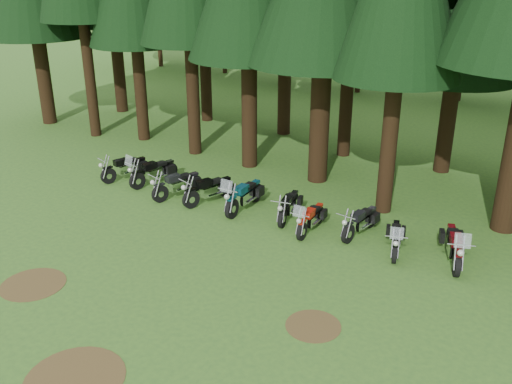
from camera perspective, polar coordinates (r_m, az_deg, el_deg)
ground at (r=16.42m, az=-9.36°, el=-8.97°), size 120.00×120.00×0.00m
decid_2 at (r=40.48m, az=2.82°, el=17.59°), size 6.72×6.53×8.40m
decid_3 at (r=38.34m, az=10.83°, el=16.29°), size 6.12×5.95×7.65m
decid_4 at (r=37.62m, az=20.71°, el=14.94°), size 5.93×5.76×7.41m
dirt_patch_0 at (r=17.31m, az=-21.39°, el=-8.59°), size 1.80×1.80×0.01m
dirt_patch_1 at (r=14.61m, az=5.74°, el=-13.17°), size 1.40×1.40×0.01m
dirt_patch_2 at (r=13.63m, az=-17.67°, el=-17.36°), size 2.20×2.20×0.01m
motorcycle_0 at (r=23.88m, az=-12.93°, el=2.31°), size 0.74×2.13×0.89m
motorcycle_1 at (r=23.11m, az=-10.22°, el=1.95°), size 0.75×2.33×1.47m
motorcycle_2 at (r=21.76m, az=-7.85°, el=0.69°), size 0.73×2.20×0.91m
motorcycle_3 at (r=21.11m, az=-4.72°, el=0.16°), size 0.81×2.23×0.93m
motorcycle_4 at (r=20.42m, az=-1.22°, el=-0.45°), size 0.49×2.44×1.54m
motorcycle_5 at (r=19.80m, az=3.28°, el=-1.49°), size 0.61×2.10×0.86m
motorcycle_6 at (r=18.94m, az=5.47°, el=-2.74°), size 0.45×2.08×1.30m
motorcycle_7 at (r=18.94m, az=10.37°, el=-3.02°), size 0.40×2.11×0.86m
motorcycle_8 at (r=18.10m, az=13.77°, el=-4.62°), size 0.90×2.02×1.29m
motorcycle_9 at (r=17.98m, az=19.18°, el=-5.23°), size 1.15×2.32×1.51m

